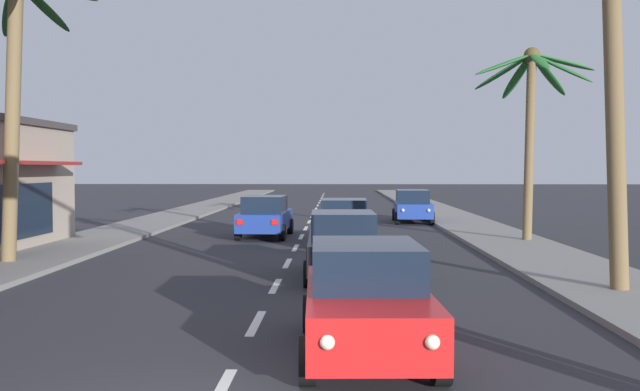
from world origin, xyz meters
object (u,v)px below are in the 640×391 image
Objects in this scene: sedan_parked_nearest_kerb at (412,206)px; palm_right_second at (612,23)px; sedan_fifth_in_queue at (344,222)px; palm_right_third at (532,100)px; sedan_lead_at_stop_bar at (366,298)px; sedan_third_in_queue at (343,244)px; palm_left_second at (13,69)px; sedan_oncoming_far at (265,216)px.

sedan_parked_nearest_kerb is 20.70m from palm_right_second.
palm_right_third is at bearing 7.34° from sedan_fifth_in_queue.
sedan_lead_at_stop_bar is 1.00× the size of sedan_third_in_queue.
sedan_fifth_in_queue is at bearing 90.73° from sedan_lead_at_stop_bar.
palm_right_second is (5.54, 4.89, 5.12)m from sedan_lead_at_stop_bar.
sedan_fifth_in_queue is at bearing 89.19° from sedan_third_in_queue.
palm_left_second reaches higher than sedan_third_in_queue.
sedan_third_in_queue is 1.00× the size of sedan_oncoming_far.
sedan_parked_nearest_kerb is at bearing 47.97° from sedan_oncoming_far.
palm_left_second is at bearing -159.14° from palm_right_third.
sedan_lead_at_stop_bar is at bearing -113.89° from palm_right_third.
sedan_lead_at_stop_bar is 14.06m from palm_left_second.
palm_right_third is (10.14, -2.00, 4.47)m from sedan_oncoming_far.
sedan_fifth_in_queue is at bearing 29.53° from palm_left_second.
sedan_oncoming_far is 1.00× the size of sedan_parked_nearest_kerb.
palm_right_third is at bearing 66.11° from sedan_lead_at_stop_bar.
sedan_lead_at_stop_bar is 1.00× the size of sedan_fifth_in_queue.
sedan_third_in_queue is 18.03m from sedan_parked_nearest_kerb.
sedan_parked_nearest_kerb is at bearing 82.11° from sedan_lead_at_stop_bar.
palm_right_third is (3.33, -9.55, 4.47)m from sedan_parked_nearest_kerb.
palm_right_third is at bearing 48.90° from sedan_third_in_queue.
sedan_parked_nearest_kerb is (3.44, 24.84, 0.00)m from sedan_lead_at_stop_bar.
palm_right_second reaches higher than palm_right_third.
sedan_parked_nearest_kerb is (6.80, 7.55, 0.00)m from sedan_oncoming_far.
sedan_third_in_queue is 7.20m from sedan_fifth_in_queue.
sedan_fifth_in_queue is 11.06m from sedan_parked_nearest_kerb.
sedan_fifth_in_queue is 0.53× the size of palm_left_second.
sedan_lead_at_stop_bar is 14.39m from sedan_fifth_in_queue.
palm_right_third reaches higher than sedan_parked_nearest_kerb.
sedan_lead_at_stop_bar is 17.31m from palm_right_third.
sedan_oncoming_far is at bearing -132.03° from sedan_parked_nearest_kerb.
sedan_oncoming_far is 16.10m from palm_right_second.
palm_right_second is at bearing -84.01° from sedan_parked_nearest_kerb.
sedan_lead_at_stop_bar is 8.98m from palm_right_second.
palm_right_second is (5.82, -2.31, 5.12)m from sedan_third_in_queue.
sedan_oncoming_far is at bearing 101.01° from sedan_lead_at_stop_bar.
palm_left_second reaches higher than sedan_parked_nearest_kerb.
sedan_lead_at_stop_bar and sedan_parked_nearest_kerb have the same top height.
sedan_third_in_queue is 0.62× the size of palm_right_third.
palm_left_second reaches higher than sedan_lead_at_stop_bar.
sedan_fifth_in_queue is 11.89m from palm_left_second.
palm_right_second reaches higher than sedan_parked_nearest_kerb.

